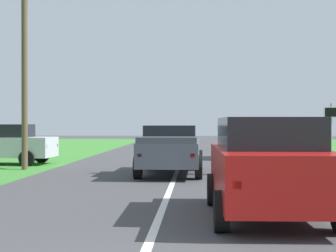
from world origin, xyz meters
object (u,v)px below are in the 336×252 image
(traffic_light, at_px, (66,28))
(crossing_suv_far, at_px, (5,143))
(keep_moving_sign, at_px, (331,128))
(red_suv_near, at_px, (268,165))
(pickup_truck_lead, at_px, (171,149))

(traffic_light, bearing_deg, crossing_suv_far, 143.89)
(traffic_light, relative_size, keep_moving_sign, 3.30)
(red_suv_near, height_order, pickup_truck_lead, red_suv_near)
(red_suv_near, xyz_separation_m, crossing_suv_far, (-10.06, 12.39, -0.09))
(pickup_truck_lead, bearing_deg, traffic_light, 159.26)
(keep_moving_sign, bearing_deg, traffic_light, -177.10)
(pickup_truck_lead, height_order, traffic_light, traffic_light)
(keep_moving_sign, bearing_deg, crossing_suv_far, 171.91)
(traffic_light, distance_m, crossing_suv_far, 6.38)
(red_suv_near, height_order, traffic_light, traffic_light)
(pickup_truck_lead, bearing_deg, keep_moving_sign, 18.84)
(crossing_suv_far, bearing_deg, red_suv_near, -50.92)
(pickup_truck_lead, relative_size, traffic_light, 0.62)
(traffic_light, distance_m, keep_moving_sign, 11.29)
(traffic_light, relative_size, crossing_suv_far, 2.01)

